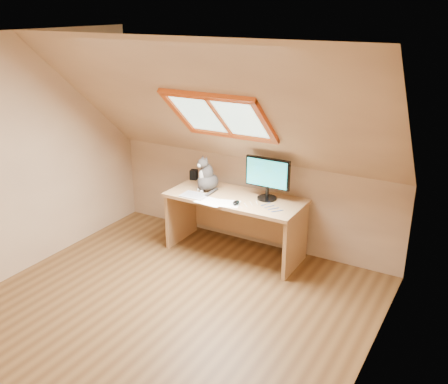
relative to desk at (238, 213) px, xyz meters
The scene contains 10 objects.
ground 1.52m from the desk, 89.61° to the right, with size 3.50×3.50×0.00m, color brown.
room_shell 1.82m from the desk, 89.63° to the right, with size 3.52×3.52×2.41m.
desk is the anchor object (origin of this frame).
monitor 0.58m from the desk, ahead, with size 0.49×0.21×0.46m.
cat 0.52m from the desk, behind, with size 0.31×0.34×0.41m.
desk_speaker 0.77m from the desk, 165.11° to the left, with size 0.08×0.08×0.12m, color black.
graphics_tablet 0.53m from the desk, 144.96° to the right, with size 0.28×0.20×0.01m, color #B2B2B7.
mouse 0.36m from the desk, 66.01° to the right, with size 0.06×0.11×0.04m, color black.
papers 0.39m from the desk, 98.89° to the right, with size 0.33×0.27×0.00m.
cables 0.47m from the desk, 25.90° to the right, with size 0.51×0.26×0.01m.
Camera 1 is at (2.38, -3.02, 2.62)m, focal length 40.00 mm.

